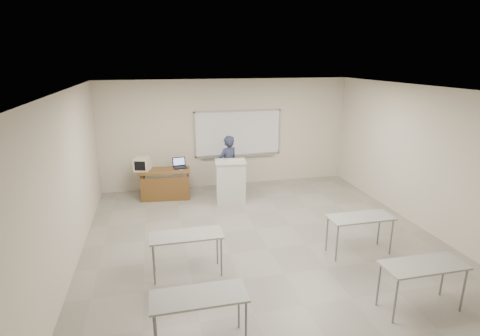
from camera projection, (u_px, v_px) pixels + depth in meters
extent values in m
cube|color=gray|center=(269.00, 249.00, 7.21)|extent=(7.00, 8.00, 0.01)
cube|color=white|center=(238.00, 133.00, 10.56)|extent=(2.40, 0.03, 1.20)
cube|color=#B7BABC|center=(238.00, 111.00, 10.38)|extent=(2.48, 0.04, 0.04)
cube|color=#B7BABC|center=(238.00, 154.00, 10.73)|extent=(2.48, 0.04, 0.04)
cube|color=#B7BABC|center=(195.00, 135.00, 10.29)|extent=(0.04, 0.04, 1.28)
cube|color=#B7BABC|center=(279.00, 131.00, 10.82)|extent=(0.04, 0.04, 1.28)
cube|color=#B7BABC|center=(238.00, 156.00, 10.70)|extent=(2.16, 0.07, 0.02)
cube|color=gray|center=(186.00, 235.00, 6.19)|extent=(1.20, 0.50, 0.03)
cylinder|color=slate|center=(154.00, 265.00, 5.99)|extent=(0.03, 0.03, 0.70)
cylinder|color=slate|center=(221.00, 257.00, 6.22)|extent=(0.03, 0.03, 0.70)
cylinder|color=slate|center=(154.00, 253.00, 6.36)|extent=(0.03, 0.03, 0.70)
cylinder|color=slate|center=(217.00, 246.00, 6.60)|extent=(0.03, 0.03, 0.70)
cube|color=gray|center=(361.00, 217.00, 6.89)|extent=(1.20, 0.50, 0.03)
cylinder|color=slate|center=(337.00, 243.00, 6.68)|extent=(0.03, 0.03, 0.70)
cylinder|color=slate|center=(391.00, 237.00, 6.92)|extent=(0.03, 0.03, 0.70)
cylinder|color=slate|center=(327.00, 234.00, 7.06)|extent=(0.03, 0.03, 0.70)
cylinder|color=slate|center=(379.00, 228.00, 7.30)|extent=(0.03, 0.03, 0.70)
cube|color=gray|center=(199.00, 296.00, 4.60)|extent=(1.20, 0.50, 0.03)
cylinder|color=slate|center=(246.00, 325.00, 4.64)|extent=(0.03, 0.03, 0.70)
cylinder|color=slate|center=(155.00, 318.00, 4.77)|extent=(0.03, 0.03, 0.70)
cylinder|color=slate|center=(239.00, 305.00, 5.01)|extent=(0.03, 0.03, 0.70)
cube|color=gray|center=(424.00, 265.00, 5.30)|extent=(1.20, 0.50, 0.03)
cylinder|color=slate|center=(395.00, 301.00, 5.09)|extent=(0.03, 0.03, 0.70)
cylinder|color=slate|center=(463.00, 290.00, 5.33)|extent=(0.03, 0.03, 0.70)
cylinder|color=slate|center=(379.00, 285.00, 5.47)|extent=(0.03, 0.03, 0.70)
cylinder|color=slate|center=(443.00, 275.00, 5.71)|extent=(0.03, 0.03, 0.70)
cube|color=brown|center=(165.00, 171.00, 9.69)|extent=(1.29, 0.64, 0.04)
cube|color=brown|center=(166.00, 190.00, 9.53)|extent=(1.22, 0.03, 0.63)
cylinder|color=#3D2413|center=(143.00, 189.00, 9.43)|extent=(0.06, 0.06, 0.71)
cylinder|color=#3D2413|center=(189.00, 186.00, 9.68)|extent=(0.06, 0.06, 0.71)
cylinder|color=#3D2413|center=(143.00, 183.00, 9.92)|extent=(0.06, 0.06, 0.71)
cylinder|color=#3D2413|center=(187.00, 180.00, 10.17)|extent=(0.06, 0.06, 0.71)
cube|color=silver|center=(231.00, 182.00, 9.48)|extent=(0.72, 0.52, 1.03)
cube|color=silver|center=(230.00, 162.00, 9.33)|extent=(0.76, 0.56, 0.04)
cube|color=beige|center=(143.00, 164.00, 9.66)|extent=(0.35, 0.37, 0.33)
cube|color=beige|center=(143.00, 166.00, 9.47)|extent=(0.37, 0.04, 0.35)
cube|color=black|center=(143.00, 166.00, 9.45)|extent=(0.28, 0.01, 0.24)
cube|color=black|center=(180.00, 168.00, 9.86)|extent=(0.34, 0.25, 0.02)
cube|color=black|center=(180.00, 167.00, 9.85)|extent=(0.28, 0.15, 0.01)
cube|color=black|center=(179.00, 161.00, 9.97)|extent=(0.34, 0.07, 0.23)
cube|color=#7C85C9|center=(179.00, 161.00, 9.97)|extent=(0.29, 0.05, 0.18)
ellipsoid|color=#919298|center=(181.00, 170.00, 9.58)|extent=(0.12, 0.09, 0.04)
cube|color=beige|center=(236.00, 159.00, 9.43)|extent=(0.46, 0.17, 0.03)
imported|color=black|center=(228.00, 165.00, 9.90)|extent=(0.70, 0.61, 1.61)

